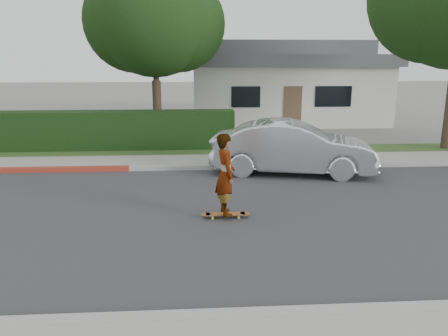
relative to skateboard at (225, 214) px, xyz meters
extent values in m
plane|color=slate|center=(-3.69, 0.24, -0.09)|extent=(120.00, 120.00, 0.00)
cube|color=#2D2D30|center=(-3.69, 0.24, -0.09)|extent=(60.00, 8.00, 0.01)
cube|color=#9E9E99|center=(-3.69, 4.34, -0.02)|extent=(60.00, 0.20, 0.15)
cube|color=gray|center=(-3.69, 5.24, -0.03)|extent=(60.00, 1.60, 0.12)
cube|color=#2D4C1E|center=(-3.69, 6.84, -0.04)|extent=(60.00, 1.60, 0.10)
cube|color=black|center=(-6.69, 7.44, 0.66)|extent=(15.00, 1.00, 1.50)
cylinder|color=#33261C|center=(-2.19, 9.24, 1.17)|extent=(0.36, 0.36, 2.52)
cylinder|color=#33261C|center=(-2.19, 9.24, 3.06)|extent=(0.24, 0.24, 2.10)
sphere|color=black|center=(-2.19, 9.24, 4.95)|extent=(4.80, 4.80, 4.80)
sphere|color=black|center=(-2.99, 9.64, 4.75)|extent=(4.08, 4.08, 4.08)
sphere|color=black|center=(-1.29, 9.54, 4.65)|extent=(3.84, 3.84, 3.84)
cube|color=beige|center=(4.31, 16.24, 1.41)|extent=(10.00, 8.00, 3.00)
cube|color=#4C4C51|center=(4.31, 16.24, 3.21)|extent=(10.60, 8.60, 0.60)
cube|color=#4C4C51|center=(4.31, 16.24, 3.81)|extent=(8.40, 6.40, 0.80)
cube|color=black|center=(1.81, 12.22, 1.51)|extent=(1.40, 0.06, 1.00)
cube|color=black|center=(6.11, 12.22, 1.51)|extent=(1.80, 0.06, 1.00)
cube|color=brown|center=(4.11, 12.22, 0.96)|extent=(0.90, 0.06, 2.10)
cylinder|color=gold|center=(-0.28, -0.08, -0.05)|extent=(0.06, 0.03, 0.06)
cylinder|color=gold|center=(-0.28, 0.08, -0.05)|extent=(0.06, 0.03, 0.06)
cylinder|color=gold|center=(0.28, -0.08, -0.05)|extent=(0.06, 0.03, 0.06)
cylinder|color=gold|center=(0.28, 0.08, -0.05)|extent=(0.06, 0.03, 0.06)
cube|color=silver|center=(-0.28, 0.00, -0.02)|extent=(0.05, 0.17, 0.02)
cube|color=silver|center=(0.28, 0.00, -0.02)|extent=(0.05, 0.17, 0.02)
cube|color=brown|center=(0.00, 0.00, 0.01)|extent=(0.84, 0.21, 0.02)
cylinder|color=brown|center=(-0.42, 0.00, 0.01)|extent=(0.21, 0.21, 0.02)
cylinder|color=brown|center=(0.42, 0.00, 0.01)|extent=(0.21, 0.21, 0.02)
imported|color=white|center=(0.00, 0.00, 0.89)|extent=(0.52, 0.70, 1.76)
imported|color=silver|center=(2.26, 3.72, 0.70)|extent=(5.05, 2.62, 1.59)
camera|label=1|loc=(-0.61, -8.91, 3.25)|focal=35.00mm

